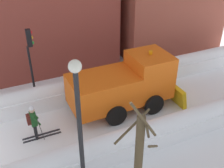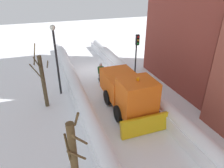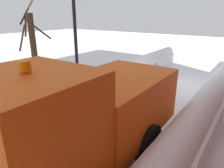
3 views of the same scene
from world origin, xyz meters
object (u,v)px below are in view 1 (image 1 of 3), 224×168
skier (34,121)px  bare_tree_near (139,160)px  street_lamp (79,119)px  traffic_light_pole (31,53)px  plow_truck (126,84)px

skier → bare_tree_near: bare_tree_near is taller
skier → street_lamp: size_ratio=0.33×
traffic_light_pole → bare_tree_near: size_ratio=0.91×
traffic_light_pole → bare_tree_near: bearing=13.1°
skier → traffic_light_pole: 3.76m
traffic_light_pole → street_lamp: (6.89, 0.32, 0.50)m
plow_truck → street_lamp: bearing=-42.8°
bare_tree_near → traffic_light_pole: bearing=-166.9°
street_lamp → bare_tree_near: bearing=52.6°
street_lamp → skier: bearing=-164.4°
traffic_light_pole → bare_tree_near: bare_tree_near is taller
traffic_light_pole → street_lamp: street_lamp is taller
bare_tree_near → street_lamp: bearing=-127.4°
street_lamp → bare_tree_near: street_lamp is taller
traffic_light_pole → street_lamp: size_ratio=0.76×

